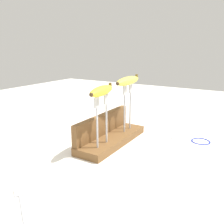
# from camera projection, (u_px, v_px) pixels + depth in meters

# --- Properties ---
(ground_plane) EXTENTS (3.00, 3.00, 0.00)m
(ground_plane) POSITION_uv_depth(u_px,v_px,m) (112.00, 143.00, 1.01)
(ground_plane) COLOR white
(wooden_board) EXTENTS (0.37, 0.12, 0.03)m
(wooden_board) POSITION_uv_depth(u_px,v_px,m) (112.00, 139.00, 1.00)
(wooden_board) COLOR brown
(wooden_board) RESTS_ON ground
(board_backstop) EXTENTS (0.36, 0.02, 0.08)m
(board_backstop) POSITION_uv_depth(u_px,v_px,m) (102.00, 124.00, 1.01)
(board_backstop) COLOR brown
(board_backstop) RESTS_ON wooden_board
(fork_stand_left) EXTENTS (0.09, 0.01, 0.18)m
(fork_stand_left) POSITION_uv_depth(u_px,v_px,m) (102.00, 116.00, 0.88)
(fork_stand_left) COLOR #B2B2B7
(fork_stand_left) RESTS_ON wooden_board
(fork_stand_right) EXTENTS (0.08, 0.01, 0.20)m
(fork_stand_right) POSITION_uv_depth(u_px,v_px,m) (127.00, 104.00, 1.04)
(fork_stand_right) COLOR #B2B2B7
(fork_stand_right) RESTS_ON wooden_board
(banana_raised_left) EXTENTS (0.17, 0.07, 0.04)m
(banana_raised_left) POSITION_uv_depth(u_px,v_px,m) (102.00, 91.00, 0.86)
(banana_raised_left) COLOR yellow
(banana_raised_left) RESTS_ON fork_stand_left
(banana_raised_right) EXTENTS (0.20, 0.05, 0.04)m
(banana_raised_right) POSITION_uv_depth(u_px,v_px,m) (128.00, 81.00, 1.02)
(banana_raised_right) COLOR #DBD147
(banana_raised_right) RESTS_ON fork_stand_right
(fork_fallen_near) EXTENTS (0.11, 0.16, 0.01)m
(fork_fallen_near) POSITION_uv_depth(u_px,v_px,m) (21.00, 202.00, 0.62)
(fork_fallen_near) COLOR #B2B2B7
(fork_fallen_near) RESTS_ON ground
(fork_fallen_far) EXTENTS (0.12, 0.14, 0.01)m
(fork_fallen_far) POSITION_uv_depth(u_px,v_px,m) (166.00, 138.00, 1.05)
(fork_fallen_far) COLOR #B2B2B7
(fork_fallen_far) RESTS_ON ground
(wire_coil) EXTENTS (0.08, 0.08, 0.01)m
(wire_coil) POSITION_uv_depth(u_px,v_px,m) (201.00, 141.00, 1.02)
(wire_coil) COLOR #1E2DA5
(wire_coil) RESTS_ON ground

